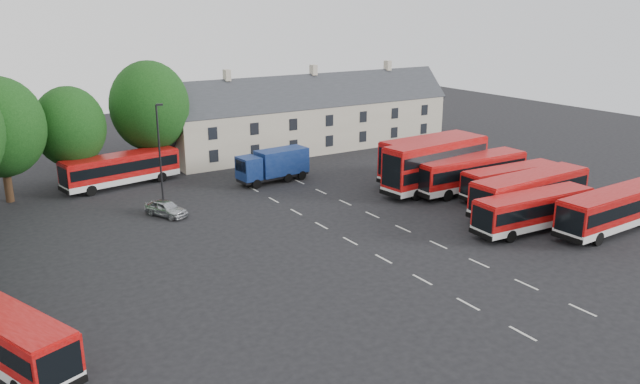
{
  "coord_description": "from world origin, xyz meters",
  "views": [
    {
      "loc": [
        -24.71,
        -33.23,
        16.56
      ],
      "look_at": [
        0.93,
        7.68,
        2.2
      ],
      "focal_mm": 35.0,
      "sensor_mm": 36.0,
      "label": 1
    }
  ],
  "objects_px": {
    "bus_west": "(0,331)",
    "lamppost": "(160,155)",
    "bus_row_a": "(614,207)",
    "bus_dd_south": "(436,163)",
    "box_truck": "(274,164)",
    "silver_car": "(166,208)"
  },
  "relations": [
    {
      "from": "bus_west",
      "to": "silver_car",
      "type": "xyz_separation_m",
      "value": [
        13.97,
        17.4,
        -1.07
      ]
    },
    {
      "from": "bus_row_a",
      "to": "lamppost",
      "type": "height_order",
      "value": "lamppost"
    },
    {
      "from": "box_truck",
      "to": "lamppost",
      "type": "distance_m",
      "value": 12.91
    },
    {
      "from": "bus_row_a",
      "to": "box_truck",
      "type": "xyz_separation_m",
      "value": [
        -15.32,
        26.28,
        -0.15
      ]
    },
    {
      "from": "silver_car",
      "to": "bus_dd_south",
      "type": "bearing_deg",
      "value": -39.83
    },
    {
      "from": "box_truck",
      "to": "lamppost",
      "type": "relative_size",
      "value": 0.82
    },
    {
      "from": "box_truck",
      "to": "silver_car",
      "type": "height_order",
      "value": "box_truck"
    },
    {
      "from": "bus_west",
      "to": "bus_row_a",
      "type": "bearing_deg",
      "value": -117.28
    },
    {
      "from": "bus_row_a",
      "to": "bus_west",
      "type": "height_order",
      "value": "bus_row_a"
    },
    {
      "from": "bus_west",
      "to": "lamppost",
      "type": "height_order",
      "value": "lamppost"
    },
    {
      "from": "bus_dd_south",
      "to": "box_truck",
      "type": "relative_size",
      "value": 1.59
    },
    {
      "from": "lamppost",
      "to": "box_truck",
      "type": "bearing_deg",
      "value": 13.95
    },
    {
      "from": "bus_row_a",
      "to": "bus_dd_south",
      "type": "relative_size",
      "value": 0.97
    },
    {
      "from": "bus_dd_south",
      "to": "box_truck",
      "type": "xyz_separation_m",
      "value": [
        -11.37,
        10.68,
        -0.91
      ]
    },
    {
      "from": "bus_dd_south",
      "to": "bus_west",
      "type": "height_order",
      "value": "bus_dd_south"
    },
    {
      "from": "bus_row_a",
      "to": "lamppost",
      "type": "xyz_separation_m",
      "value": [
        -27.49,
        23.26,
        2.91
      ]
    },
    {
      "from": "box_truck",
      "to": "lamppost",
      "type": "height_order",
      "value": "lamppost"
    },
    {
      "from": "silver_car",
      "to": "box_truck",
      "type": "bearing_deg",
      "value": -5.34
    },
    {
      "from": "bus_row_a",
      "to": "lamppost",
      "type": "bearing_deg",
      "value": 137.32
    },
    {
      "from": "bus_west",
      "to": "lamppost",
      "type": "distance_m",
      "value": 23.94
    },
    {
      "from": "bus_dd_south",
      "to": "box_truck",
      "type": "distance_m",
      "value": 15.63
    },
    {
      "from": "box_truck",
      "to": "silver_car",
      "type": "bearing_deg",
      "value": -164.56
    }
  ]
}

